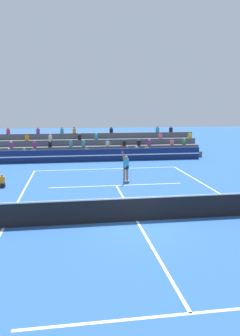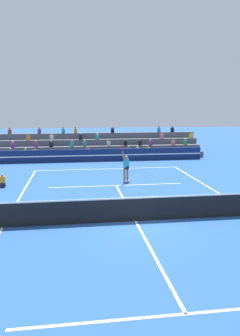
# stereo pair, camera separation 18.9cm
# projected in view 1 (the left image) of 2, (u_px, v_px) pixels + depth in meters

# --- Properties ---
(ground_plane) EXTENTS (120.00, 120.00, 0.00)m
(ground_plane) POSITION_uv_depth(u_px,v_px,m) (137.00, 221.00, 14.02)
(ground_plane) COLOR #285699
(court_lines) EXTENTS (11.10, 23.90, 0.01)m
(court_lines) POSITION_uv_depth(u_px,v_px,m) (137.00, 221.00, 14.02)
(court_lines) COLOR white
(court_lines) RESTS_ON ground
(tennis_net) EXTENTS (12.00, 0.10, 1.10)m
(tennis_net) POSITION_uv_depth(u_px,v_px,m) (137.00, 209.00, 13.92)
(tennis_net) COLOR black
(tennis_net) RESTS_ON ground
(sponsor_banner_wall) EXTENTS (18.00, 0.26, 1.10)m
(sponsor_banner_wall) POSITION_uv_depth(u_px,v_px,m) (102.00, 155.00, 29.06)
(sponsor_banner_wall) COLOR navy
(sponsor_banner_wall) RESTS_ON ground
(bleacher_stand) EXTENTS (19.38, 3.80, 2.83)m
(bleacher_stand) POSITION_uv_depth(u_px,v_px,m) (99.00, 147.00, 32.08)
(bleacher_stand) COLOR #4C515B
(bleacher_stand) RESTS_ON ground
(ball_kid_courtside) EXTENTS (0.30, 0.36, 0.84)m
(ball_kid_courtside) POSITION_uv_depth(u_px,v_px,m) (2.00, 182.00, 19.73)
(ball_kid_courtside) COLOR black
(ball_kid_courtside) RESTS_ON ground
(tennis_player) EXTENTS (0.77, 0.75, 2.48)m
(tennis_player) POSITION_uv_depth(u_px,v_px,m) (126.00, 167.00, 21.10)
(tennis_player) COLOR #9E7051
(tennis_player) RESTS_ON ground
(tennis_ball) EXTENTS (0.07, 0.07, 0.07)m
(tennis_ball) POSITION_uv_depth(u_px,v_px,m) (90.00, 207.00, 15.92)
(tennis_ball) COLOR #C6DB33
(tennis_ball) RESTS_ON ground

